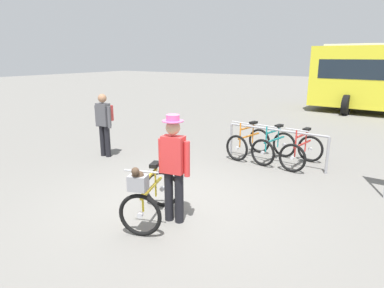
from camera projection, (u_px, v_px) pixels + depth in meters
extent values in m
plane|color=slate|center=(178.00, 203.00, 6.06)|extent=(80.00, 80.00, 0.00)
cylinder|color=#99999E|center=(231.00, 140.00, 8.83)|extent=(0.06, 0.06, 0.85)
cylinder|color=#99999E|center=(327.00, 156.00, 7.43)|extent=(0.06, 0.06, 0.85)
cylinder|color=#99999E|center=(276.00, 130.00, 8.02)|extent=(2.45, 0.19, 0.05)
torus|color=black|center=(259.00, 141.00, 9.12)|extent=(0.66, 0.20, 0.66)
cylinder|color=#B7B7BC|center=(259.00, 141.00, 9.12)|extent=(0.09, 0.08, 0.08)
torus|color=black|center=(237.00, 148.00, 8.40)|extent=(0.66, 0.20, 0.66)
cylinder|color=#B7B7BC|center=(237.00, 148.00, 8.40)|extent=(0.09, 0.08, 0.08)
cube|color=orange|center=(249.00, 136.00, 8.70)|extent=(0.21, 0.91, 0.04)
cube|color=orange|center=(248.00, 128.00, 8.61)|extent=(0.15, 0.61, 0.04)
cylinder|color=orange|center=(253.00, 133.00, 8.82)|extent=(0.03, 0.03, 0.55)
cube|color=black|center=(253.00, 123.00, 8.75)|extent=(0.16, 0.26, 0.06)
cylinder|color=orange|center=(240.00, 135.00, 8.41)|extent=(0.03, 0.03, 0.63)
cylinder|color=#B7B7BC|center=(241.00, 123.00, 8.33)|extent=(0.52, 0.12, 0.03)
torus|color=black|center=(284.00, 145.00, 8.71)|extent=(0.66, 0.19, 0.66)
cylinder|color=#B7B7BC|center=(284.00, 145.00, 8.71)|extent=(0.09, 0.07, 0.08)
torus|color=black|center=(263.00, 153.00, 8.00)|extent=(0.66, 0.19, 0.66)
cylinder|color=#B7B7BC|center=(263.00, 153.00, 8.00)|extent=(0.09, 0.07, 0.08)
cube|color=teal|center=(274.00, 140.00, 8.30)|extent=(0.21, 0.91, 0.04)
cube|color=teal|center=(274.00, 131.00, 8.21)|extent=(0.15, 0.61, 0.04)
cylinder|color=teal|center=(278.00, 137.00, 8.42)|extent=(0.03, 0.03, 0.55)
cube|color=black|center=(279.00, 126.00, 8.35)|extent=(0.16, 0.26, 0.06)
cylinder|color=teal|center=(266.00, 139.00, 8.01)|extent=(0.03, 0.03, 0.63)
cylinder|color=#B7B7BC|center=(267.00, 126.00, 7.93)|extent=(0.52, 0.13, 0.03)
torus|color=black|center=(310.00, 149.00, 8.33)|extent=(0.67, 0.18, 0.66)
cylinder|color=#B7B7BC|center=(310.00, 149.00, 8.33)|extent=(0.09, 0.07, 0.08)
torus|color=black|center=(292.00, 158.00, 7.59)|extent=(0.67, 0.18, 0.66)
cylinder|color=#B7B7BC|center=(292.00, 158.00, 7.59)|extent=(0.09, 0.07, 0.08)
cube|color=red|center=(302.00, 144.00, 7.90)|extent=(0.17, 0.91, 0.04)
cube|color=red|center=(302.00, 135.00, 7.81)|extent=(0.12, 0.61, 0.04)
cylinder|color=red|center=(306.00, 141.00, 8.02)|extent=(0.03, 0.03, 0.55)
cube|color=black|center=(307.00, 129.00, 7.95)|extent=(0.15, 0.25, 0.06)
cylinder|color=red|center=(296.00, 143.00, 7.59)|extent=(0.03, 0.03, 0.63)
cylinder|color=#B7B7BC|center=(297.00, 130.00, 7.51)|extent=(0.52, 0.10, 0.03)
torus|color=black|center=(162.00, 189.00, 5.82)|extent=(0.64, 0.28, 0.66)
cylinder|color=#B7B7BC|center=(162.00, 189.00, 5.82)|extent=(0.10, 0.08, 0.08)
torus|color=black|center=(140.00, 215.00, 4.86)|extent=(0.64, 0.28, 0.66)
cylinder|color=#B7B7BC|center=(140.00, 215.00, 4.86)|extent=(0.10, 0.08, 0.08)
cube|color=yellow|center=(152.00, 188.00, 5.29)|extent=(0.34, 0.88, 0.04)
cube|color=yellow|center=(150.00, 175.00, 5.18)|extent=(0.24, 0.59, 0.04)
cylinder|color=yellow|center=(155.00, 181.00, 5.45)|extent=(0.03, 0.03, 0.55)
cube|color=black|center=(155.00, 165.00, 5.38)|extent=(0.19, 0.27, 0.06)
cylinder|color=yellow|center=(142.00, 192.00, 4.90)|extent=(0.03, 0.03, 0.63)
cylinder|color=#B7B7BC|center=(142.00, 171.00, 4.82)|extent=(0.50, 0.20, 0.03)
cube|color=gray|center=(138.00, 183.00, 4.72)|extent=(0.31, 0.28, 0.22)
ellipsoid|color=#4C3828|center=(138.00, 176.00, 4.69)|extent=(0.22, 0.21, 0.16)
sphere|color=#4C3828|center=(135.00, 171.00, 4.59)|extent=(0.11, 0.11, 0.11)
cylinder|color=black|center=(169.00, 196.00, 5.33)|extent=(0.14, 0.14, 0.82)
cylinder|color=black|center=(179.00, 198.00, 5.26)|extent=(0.14, 0.14, 0.82)
cube|color=red|center=(173.00, 155.00, 5.11)|extent=(0.37, 0.25, 0.58)
cylinder|color=red|center=(161.00, 156.00, 5.23)|extent=(0.09, 0.09, 0.55)
cylinder|color=red|center=(187.00, 159.00, 5.06)|extent=(0.09, 0.09, 0.55)
sphere|color=tan|center=(173.00, 128.00, 5.01)|extent=(0.22, 0.22, 0.22)
cylinder|color=#E05999|center=(173.00, 121.00, 4.98)|extent=(0.32, 0.32, 0.02)
cylinder|color=#E05999|center=(173.00, 118.00, 4.97)|extent=(0.20, 0.20, 0.09)
cylinder|color=black|center=(108.00, 141.00, 8.73)|extent=(0.14, 0.14, 0.82)
cylinder|color=black|center=(103.00, 141.00, 8.82)|extent=(0.14, 0.14, 0.82)
cube|color=#4C4C51|center=(103.00, 115.00, 8.59)|extent=(0.34, 0.21, 0.58)
cylinder|color=#4C4C51|center=(109.00, 117.00, 8.48)|extent=(0.09, 0.09, 0.55)
cylinder|color=#4C4C51|center=(97.00, 116.00, 8.70)|extent=(0.09, 0.09, 0.55)
sphere|color=#9E7051|center=(102.00, 98.00, 8.49)|extent=(0.22, 0.22, 0.22)
cube|color=#B23333|center=(108.00, 113.00, 8.72)|extent=(0.26, 0.14, 0.40)
cylinder|color=black|center=(346.00, 105.00, 14.90)|extent=(0.30, 0.91, 0.90)
cylinder|color=black|center=(357.00, 99.00, 16.85)|extent=(0.30, 0.91, 0.90)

